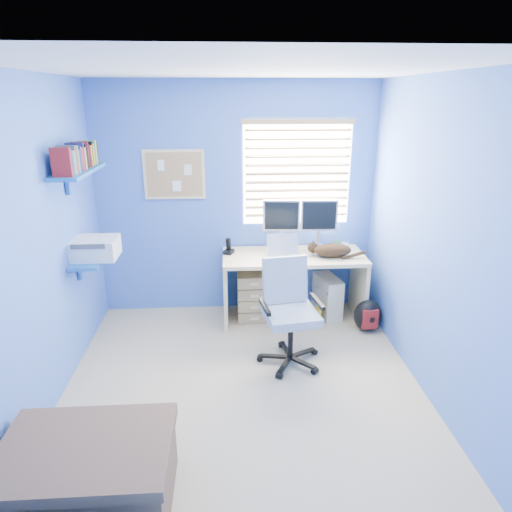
{
  "coord_description": "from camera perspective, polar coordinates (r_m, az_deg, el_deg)",
  "views": [
    {
      "loc": [
        -0.11,
        -3.27,
        2.33
      ],
      "look_at": [
        0.15,
        0.65,
        0.95
      ],
      "focal_mm": 32.0,
      "sensor_mm": 36.0,
      "label": 1
    }
  ],
  "objects": [
    {
      "name": "floor",
      "position": [
        4.01,
        -1.59,
        -16.13
      ],
      "size": [
        3.0,
        3.2,
        0.0
      ],
      "primitive_type": "cube",
      "color": "tan",
      "rests_on": "ground"
    },
    {
      "name": "ceiling",
      "position": [
        3.27,
        -2.03,
        22.34
      ],
      "size": [
        3.0,
        3.2,
        0.0
      ],
      "primitive_type": "cube",
      "color": "white",
      "rests_on": "wall_back"
    },
    {
      "name": "wall_back",
      "position": [
        4.99,
        -2.45,
        6.85
      ],
      "size": [
        3.0,
        0.01,
        2.5
      ],
      "primitive_type": "cube",
      "color": "#4678D0",
      "rests_on": "ground"
    },
    {
      "name": "wall_front",
      "position": [
        1.99,
        -0.07,
        -13.55
      ],
      "size": [
        3.0,
        0.01,
        2.5
      ],
      "primitive_type": "cube",
      "color": "#4678D0",
      "rests_on": "ground"
    },
    {
      "name": "wall_left",
      "position": [
        3.71,
        -25.61,
        0.49
      ],
      "size": [
        0.01,
        3.2,
        2.5
      ],
      "primitive_type": "cube",
      "color": "#4678D0",
      "rests_on": "ground"
    },
    {
      "name": "wall_right",
      "position": [
        3.8,
        21.48,
        1.46
      ],
      "size": [
        0.01,
        3.2,
        2.5
      ],
      "primitive_type": "cube",
      "color": "#4678D0",
      "rests_on": "ground"
    },
    {
      "name": "desk",
      "position": [
        4.98,
        4.62,
        -3.88
      ],
      "size": [
        1.5,
        0.65,
        0.74
      ],
      "primitive_type": "cube",
      "color": "beige",
      "rests_on": "floor"
    },
    {
      "name": "laptop",
      "position": [
        4.69,
        3.58,
        0.96
      ],
      "size": [
        0.34,
        0.28,
        0.22
      ],
      "primitive_type": "cube",
      "rotation": [
        0.0,
        0.0,
        0.05
      ],
      "color": "silver",
      "rests_on": "desk"
    },
    {
      "name": "monitor_left",
      "position": [
        4.99,
        3.14,
        4.02
      ],
      "size": [
        0.41,
        0.15,
        0.54
      ],
      "primitive_type": "cube",
      "rotation": [
        0.0,
        0.0,
        -0.08
      ],
      "color": "silver",
      "rests_on": "desk"
    },
    {
      "name": "monitor_right",
      "position": [
        5.04,
        7.8,
        4.0
      ],
      "size": [
        0.4,
        0.13,
        0.54
      ],
      "primitive_type": "cube",
      "rotation": [
        0.0,
        0.0,
        -0.04
      ],
      "color": "silver",
      "rests_on": "desk"
    },
    {
      "name": "phone",
      "position": [
        4.85,
        -3.44,
        1.26
      ],
      "size": [
        0.13,
        0.14,
        0.17
      ],
      "primitive_type": "cube",
      "rotation": [
        0.0,
        0.0,
        -0.4
      ],
      "color": "black",
      "rests_on": "desk"
    },
    {
      "name": "mug",
      "position": [
        5.04,
        10.12,
        1.26
      ],
      "size": [
        0.1,
        0.09,
        0.1
      ],
      "primitive_type": "imported",
      "color": "#3D8557",
      "rests_on": "desk"
    },
    {
      "name": "cd_spindle",
      "position": [
        5.07,
        10.79,
        1.18
      ],
      "size": [
        0.13,
        0.13,
        0.07
      ],
      "primitive_type": "cylinder",
      "color": "silver",
      "rests_on": "desk"
    },
    {
      "name": "cat",
      "position": [
        4.82,
        9.55,
        0.71
      ],
      "size": [
        0.44,
        0.32,
        0.14
      ],
      "primitive_type": "ellipsoid",
      "rotation": [
        0.0,
        0.0,
        -0.32
      ],
      "color": "black",
      "rests_on": "desk"
    },
    {
      "name": "tower_pc",
      "position": [
        5.16,
        8.91,
        -4.94
      ],
      "size": [
        0.28,
        0.47,
        0.45
      ],
      "primitive_type": "cube",
      "rotation": [
        0.0,
        0.0,
        0.21
      ],
      "color": "beige",
      "rests_on": "floor"
    },
    {
      "name": "drawer_boxes",
      "position": [
        4.98,
        -0.28,
        -5.04
      ],
      "size": [
        0.35,
        0.28,
        0.54
      ],
      "primitive_type": "cube",
      "color": "tan",
      "rests_on": "floor"
    },
    {
      "name": "yellow_book",
      "position": [
        5.0,
        7.75,
        -7.04
      ],
      "size": [
        0.03,
        0.17,
        0.24
      ],
      "primitive_type": "cube",
      "color": "yellow",
      "rests_on": "floor"
    },
    {
      "name": "backpack",
      "position": [
        4.92,
        13.78,
        -7.23
      ],
      "size": [
        0.31,
        0.25,
        0.34
      ],
      "primitive_type": "ellipsoid",
      "rotation": [
        0.0,
        0.0,
        0.09
      ],
      "color": "black",
      "rests_on": "floor"
    },
    {
      "name": "bed_corner",
      "position": [
        3.12,
        -20.19,
        -24.49
      ],
      "size": [
        0.94,
        0.67,
        0.45
      ],
      "primitive_type": "cube",
      "color": "brown",
      "rests_on": "floor"
    },
    {
      "name": "office_chair",
      "position": [
        4.21,
        4.17,
        -8.64
      ],
      "size": [
        0.63,
        0.63,
        0.96
      ],
      "color": "black",
      "rests_on": "floor"
    },
    {
      "name": "window_blinds",
      "position": [
        4.95,
        5.16,
        10.24
      ],
      "size": [
        1.15,
        0.05,
        1.1
      ],
      "color": "white",
      "rests_on": "ground"
    },
    {
      "name": "corkboard",
      "position": [
        4.94,
        -10.18,
        9.99
      ],
      "size": [
        0.64,
        0.02,
        0.52
      ],
      "color": "beige",
      "rests_on": "ground"
    },
    {
      "name": "wall_shelves",
      "position": [
        4.3,
        -20.63,
        6.1
      ],
      "size": [
        0.42,
        0.9,
        1.05
      ],
      "color": "#1E60AF",
      "rests_on": "ground"
    }
  ]
}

